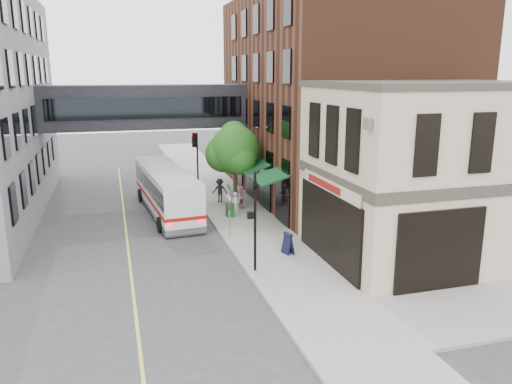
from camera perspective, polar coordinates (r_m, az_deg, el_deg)
ground at (r=20.98m, az=0.37°, el=-11.42°), size 120.00×120.00×0.00m
sidewalk_main at (r=34.22m, az=-3.10°, el=-1.35°), size 4.00×60.00×0.15m
corner_building at (r=25.26m, az=18.94°, el=2.21°), size 10.19×8.12×8.45m
brick_building at (r=36.67m, az=8.83°, el=10.46°), size 13.76×18.00×14.00m
skyway_bridge at (r=36.39m, az=-12.49°, el=9.51°), size 14.00×3.18×3.00m
traffic_signal_near at (r=21.85m, az=-0.19°, el=-2.05°), size 0.44×0.22×4.60m
traffic_signal_far at (r=36.11m, az=-6.95°, el=4.64°), size 0.53×0.28×4.50m
street_sign_pole at (r=26.80m, az=-3.08°, el=-1.45°), size 0.08×0.75×3.00m
street_tree at (r=32.73m, az=-2.53°, el=4.83°), size 3.80×3.20×5.60m
lane_marking at (r=29.59m, az=-14.64°, el=-4.32°), size 0.12×40.00×0.01m
bus at (r=32.34m, az=-10.21°, el=0.36°), size 3.28×10.78×2.86m
pedestrian_a at (r=30.83m, az=-2.32°, el=-1.41°), size 0.65×0.53×1.52m
pedestrian_b at (r=32.48m, az=-1.63°, el=-0.62°), size 0.92×0.83×1.54m
pedestrian_c at (r=34.29m, az=-4.15°, el=0.20°), size 1.21×1.00×1.63m
newspaper_box at (r=30.80m, az=-3.00°, el=-2.06°), size 0.48×0.44×0.86m
sandwich_board at (r=24.64m, az=3.67°, el=-5.86°), size 0.53×0.67×1.06m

